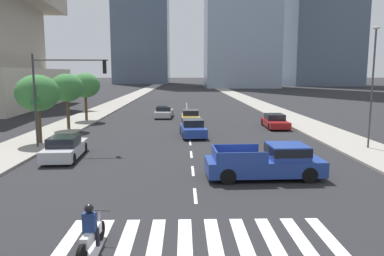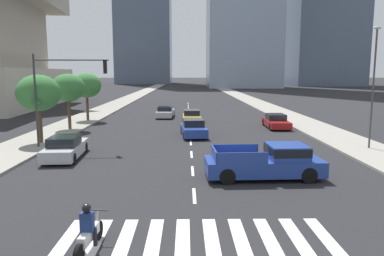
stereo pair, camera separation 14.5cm
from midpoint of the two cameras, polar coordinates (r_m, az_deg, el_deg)
name	(u,v)px [view 1 (the left image)]	position (r m, az deg, el deg)	size (l,w,h in m)	color
sidewalk_east	(303,123)	(39.19, 16.64, 0.69)	(4.00, 260.00, 0.15)	gray
sidewalk_west	(72,124)	(38.95, -18.08, 0.58)	(4.00, 260.00, 0.15)	gray
crosswalk_near	(199,237)	(12.22, 0.75, -16.38)	(8.55, 2.86, 0.01)	silver
lane_divider_center	(188,122)	(39.42, -0.70, 0.98)	(0.14, 50.00, 0.01)	silver
motorcycle_lead	(91,233)	(11.45, -15.61, -15.30)	(0.70, 2.21, 1.49)	black
pickup_truck	(270,162)	(18.67, 11.64, -5.11)	(5.75, 2.31, 1.67)	navy
sedan_silver_0	(65,148)	(23.81, -19.10, -2.93)	(2.09, 4.86, 1.37)	#B7BABF
sedan_red_1	(275,121)	(35.89, 12.51, 0.98)	(1.97, 4.67, 1.29)	maroon
sedan_blue_2	(193,129)	(30.29, -0.02, -0.09)	(2.20, 4.46, 1.38)	navy
sedan_silver_3	(164,112)	(43.28, -4.41, 2.42)	(2.00, 4.70, 1.30)	#B7BABF
sedan_gold_4	(191,117)	(38.59, -0.32, 1.72)	(1.88, 4.29, 1.32)	#B28E38
traffic_signal_far	(61,83)	(26.43, -19.57, 6.49)	(5.28, 0.28, 6.24)	#333335
street_lamp_east	(373,79)	(27.25, 25.88, 6.77)	(0.50, 0.24, 7.96)	#3F3F42
street_tree_nearest	(38,93)	(28.65, -22.78, 4.95)	(3.06, 3.06, 4.88)	#4C3823
street_tree_second	(67,88)	(34.97, -18.79, 5.84)	(2.92, 2.92, 4.93)	#4C3823
street_tree_third	(85,86)	(40.93, -16.19, 6.29)	(3.06, 3.06, 4.99)	#4C3823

